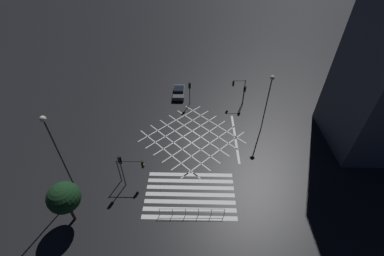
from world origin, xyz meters
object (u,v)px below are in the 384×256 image
(street_lamp_east, at_px, (55,144))
(traffic_light_sw_main, at_px, (133,166))
(waiting_car, at_px, (179,92))
(street_lamp_west, at_px, (269,92))
(traffic_light_ne_main, at_px, (238,86))
(traffic_light_median_north, at_px, (190,89))
(traffic_light_ne_cross, at_px, (244,92))
(street_tree_near, at_px, (64,198))
(traffic_light_sw_cross, at_px, (121,165))

(street_lamp_east, bearing_deg, traffic_light_sw_main, 16.32)
(waiting_car, bearing_deg, street_lamp_west, 54.65)
(traffic_light_ne_main, xyz_separation_m, street_lamp_west, (2.75, -6.27, 3.02))
(traffic_light_sw_main, bearing_deg, traffic_light_median_north, 69.74)
(street_lamp_east, bearing_deg, traffic_light_ne_cross, 40.08)
(street_tree_near, height_order, waiting_car, street_tree_near)
(traffic_light_sw_cross, relative_size, traffic_light_median_north, 1.13)
(traffic_light_ne_main, height_order, street_lamp_west, street_lamp_west)
(traffic_light_sw_main, distance_m, street_lamp_west, 18.47)
(traffic_light_median_north, relative_size, street_lamp_west, 0.47)
(street_lamp_west, bearing_deg, traffic_light_sw_main, -149.07)
(traffic_light_ne_cross, xyz_separation_m, traffic_light_sw_cross, (-14.70, -15.27, 0.58))
(street_lamp_east, relative_size, street_lamp_west, 1.25)
(traffic_light_sw_cross, relative_size, street_lamp_west, 0.53)
(traffic_light_sw_cross, xyz_separation_m, street_lamp_east, (-4.91, -1.23, 4.04))
(traffic_light_sw_main, relative_size, waiting_car, 0.80)
(traffic_light_median_north, distance_m, street_tree_near, 22.42)
(traffic_light_sw_cross, bearing_deg, street_lamp_west, -59.33)
(traffic_light_sw_main, height_order, street_lamp_east, street_lamp_east)
(traffic_light_ne_main, bearing_deg, waiting_car, -13.20)
(traffic_light_ne_main, bearing_deg, street_lamp_west, 113.71)
(traffic_light_ne_cross, relative_size, traffic_light_sw_cross, 0.81)
(traffic_light_ne_cross, relative_size, street_lamp_west, 0.43)
(street_lamp_east, distance_m, waiting_car, 22.66)
(traffic_light_sw_main, height_order, street_tree_near, street_tree_near)
(traffic_light_ne_cross, xyz_separation_m, traffic_light_median_north, (-8.15, 0.24, 0.22))
(traffic_light_ne_cross, bearing_deg, street_lamp_west, 18.79)
(traffic_light_median_north, bearing_deg, street_lamp_east, -34.38)
(street_lamp_east, height_order, waiting_car, street_lamp_east)
(traffic_light_sw_main, bearing_deg, traffic_light_ne_cross, 47.17)
(street_lamp_east, xyz_separation_m, waiting_car, (9.62, 19.44, -6.56))
(street_lamp_east, bearing_deg, traffic_light_sw_cross, 14.06)
(traffic_light_median_north, relative_size, street_tree_near, 0.79)
(traffic_light_ne_cross, height_order, street_lamp_east, street_lamp_east)
(traffic_light_ne_cross, xyz_separation_m, street_tree_near, (-18.75, -19.51, 0.90))
(traffic_light_sw_cross, distance_m, traffic_light_sw_main, 1.31)
(street_lamp_east, xyz_separation_m, street_tree_near, (0.85, -3.01, -3.72))
(street_lamp_west, height_order, street_tree_near, street_lamp_west)
(traffic_light_ne_main, xyz_separation_m, street_lamp_east, (-18.71, -17.31, 4.16))
(traffic_light_sw_main, relative_size, street_lamp_west, 0.40)
(traffic_light_median_north, bearing_deg, traffic_light_ne_cross, 88.31)
(traffic_light_ne_main, xyz_separation_m, traffic_light_median_north, (-7.25, -0.57, -0.23))
(traffic_light_sw_main, height_order, street_lamp_west, street_lamp_west)
(traffic_light_ne_cross, relative_size, traffic_light_median_north, 0.92)
(traffic_light_ne_main, height_order, traffic_light_median_north, traffic_light_ne_main)
(traffic_light_ne_cross, relative_size, waiting_car, 0.86)
(traffic_light_sw_main, xyz_separation_m, street_tree_near, (-5.06, -4.74, 0.99))
(traffic_light_sw_main, xyz_separation_m, traffic_light_median_north, (5.54, 15.01, 0.31))
(street_tree_near, distance_m, waiting_car, 24.27)
(traffic_light_ne_cross, distance_m, street_tree_near, 27.07)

